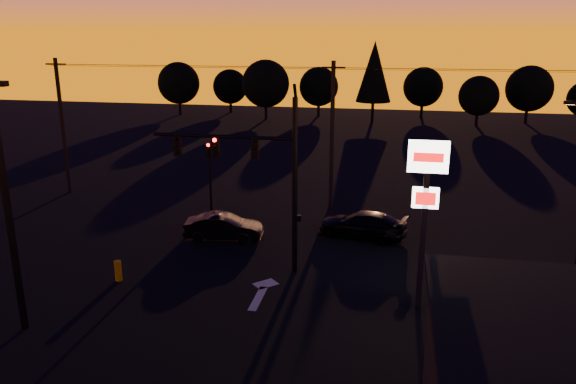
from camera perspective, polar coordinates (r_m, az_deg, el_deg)
name	(u,v)px	position (r m, az deg, el deg)	size (l,w,h in m)	color
ground	(240,309)	(23.03, -4.89, -11.72)	(120.00, 120.00, 0.00)	black
lane_arrow	(262,291)	(24.35, -2.67, -10.04)	(1.20, 3.10, 0.01)	beige
traffic_signal_mast	(259,166)	(24.93, -2.92, 2.67)	(6.79, 0.52, 8.58)	black
secondary_signal	(210,167)	(33.76, -7.97, 2.52)	(0.30, 0.31, 4.35)	black
parking_lot_light	(5,193)	(21.87, -26.78, -0.13)	(1.25, 0.30, 9.14)	black
pylon_sign	(426,190)	(21.88, 13.84, 0.21)	(1.50, 0.28, 6.80)	black
utility_pole_0	(63,126)	(40.43, -21.93, 6.26)	(1.40, 0.26, 9.00)	black
utility_pole_1	(332,135)	(34.31, 4.49, 5.80)	(1.40, 0.26, 9.00)	black
power_wires	(333,68)	(33.82, 4.64, 12.43)	(36.00, 1.22, 0.07)	black
bollard	(118,271)	(26.23, -16.87, -7.66)	(0.31, 0.31, 0.93)	#D99E00
tree_0	(179,83)	(75.16, -11.04, 10.81)	(5.36, 5.36, 6.74)	black
tree_1	(230,87)	(76.08, -5.90, 10.61)	(4.54, 4.54, 5.71)	black
tree_2	(266,84)	(69.64, -2.29, 10.94)	(5.77, 5.78, 7.26)	black
tree_3	(319,87)	(72.54, 3.15, 10.64)	(4.95, 4.95, 6.22)	black
tree_4	(374,72)	(68.77, 8.75, 12.00)	(4.18, 4.18, 9.50)	black
tree_5	(423,87)	(73.96, 13.56, 10.33)	(4.95, 4.95, 6.22)	black
tree_6	(479,96)	(68.58, 18.81, 9.23)	(4.54, 4.54, 5.71)	black
tree_7	(529,89)	(72.50, 23.31, 9.62)	(5.36, 5.36, 6.74)	black
car_mid	(224,227)	(30.03, -6.55, -3.54)	(1.43, 4.10, 1.35)	black
car_right	(362,225)	(30.36, 7.53, -3.31)	(1.95, 4.79, 1.39)	black
suv_parked	(525,371)	(19.58, 22.97, -16.36)	(2.14, 4.65, 1.29)	black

